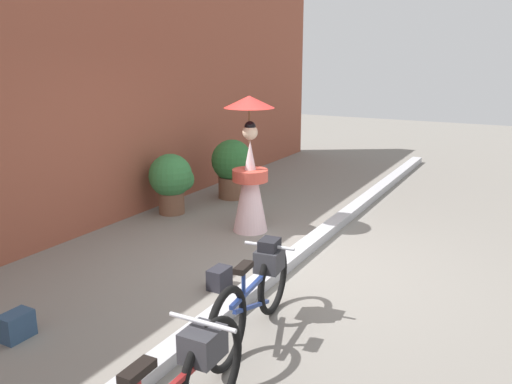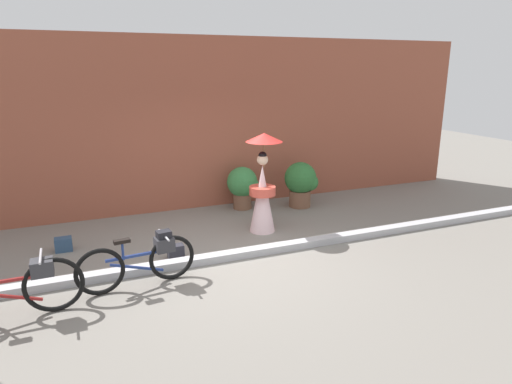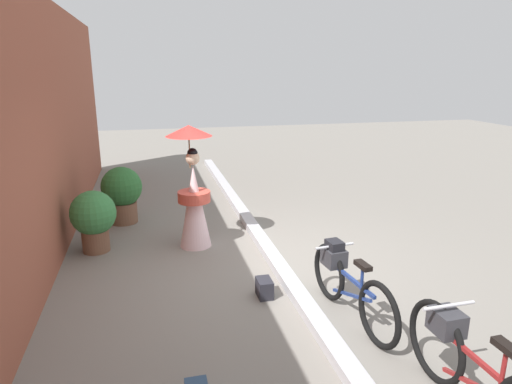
{
  "view_description": "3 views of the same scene",
  "coord_description": "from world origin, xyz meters",
  "px_view_note": "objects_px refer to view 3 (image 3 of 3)",
  "views": [
    {
      "loc": [
        -5.13,
        -2.4,
        2.38
      ],
      "look_at": [
        -0.27,
        0.24,
        0.93
      ],
      "focal_mm": 36.89,
      "sensor_mm": 36.0,
      "label": 1
    },
    {
      "loc": [
        -2.17,
        -6.37,
        2.99
      ],
      "look_at": [
        0.64,
        0.53,
        0.92
      ],
      "focal_mm": 31.43,
      "sensor_mm": 36.0,
      "label": 2
    },
    {
      "loc": [
        -5.51,
        1.61,
        2.66
      ],
      "look_at": [
        -0.1,
        0.3,
        1.1
      ],
      "focal_mm": 31.3,
      "sensor_mm": 36.0,
      "label": 3
    }
  ],
  "objects_px": {
    "bicycle_near_officer": "(348,282)",
    "potted_plant_by_door": "(95,217)",
    "bicycle_far_side": "(474,371)",
    "potted_plant_small": "(123,192)",
    "backpack_on_pavement": "(265,288)",
    "person_with_parasol": "(193,191)"
  },
  "relations": [
    {
      "from": "bicycle_near_officer",
      "to": "potted_plant_by_door",
      "type": "relative_size",
      "value": 1.8
    },
    {
      "from": "bicycle_far_side",
      "to": "backpack_on_pavement",
      "type": "xyz_separation_m",
      "value": [
        2.23,
        1.08,
        -0.3
      ]
    },
    {
      "from": "bicycle_near_officer",
      "to": "bicycle_far_side",
      "type": "bearing_deg",
      "value": -169.24
    },
    {
      "from": "bicycle_near_officer",
      "to": "potted_plant_small",
      "type": "relative_size",
      "value": 1.67
    },
    {
      "from": "bicycle_far_side",
      "to": "backpack_on_pavement",
      "type": "distance_m",
      "value": 2.49
    },
    {
      "from": "bicycle_near_officer",
      "to": "backpack_on_pavement",
      "type": "distance_m",
      "value": 1.03
    },
    {
      "from": "bicycle_near_officer",
      "to": "potted_plant_by_door",
      "type": "height_order",
      "value": "potted_plant_by_door"
    },
    {
      "from": "bicycle_near_officer",
      "to": "bicycle_far_side",
      "type": "relative_size",
      "value": 0.94
    },
    {
      "from": "bicycle_near_officer",
      "to": "potted_plant_small",
      "type": "height_order",
      "value": "potted_plant_small"
    },
    {
      "from": "bicycle_far_side",
      "to": "potted_plant_small",
      "type": "height_order",
      "value": "potted_plant_small"
    },
    {
      "from": "bicycle_far_side",
      "to": "potted_plant_small",
      "type": "relative_size",
      "value": 1.78
    },
    {
      "from": "bicycle_far_side",
      "to": "potted_plant_by_door",
      "type": "height_order",
      "value": "potted_plant_by_door"
    },
    {
      "from": "person_with_parasol",
      "to": "potted_plant_small",
      "type": "bearing_deg",
      "value": 38.33
    },
    {
      "from": "potted_plant_small",
      "to": "bicycle_near_officer",
      "type": "bearing_deg",
      "value": -146.65
    },
    {
      "from": "person_with_parasol",
      "to": "backpack_on_pavement",
      "type": "distance_m",
      "value": 2.06
    },
    {
      "from": "bicycle_far_side",
      "to": "person_with_parasol",
      "type": "distance_m",
      "value": 4.4
    },
    {
      "from": "potted_plant_by_door",
      "to": "potted_plant_small",
      "type": "height_order",
      "value": "potted_plant_small"
    },
    {
      "from": "bicycle_near_officer",
      "to": "person_with_parasol",
      "type": "relative_size",
      "value": 0.9
    },
    {
      "from": "person_with_parasol",
      "to": "potted_plant_small",
      "type": "height_order",
      "value": "person_with_parasol"
    },
    {
      "from": "potted_plant_by_door",
      "to": "backpack_on_pavement",
      "type": "relative_size",
      "value": 3.62
    },
    {
      "from": "backpack_on_pavement",
      "to": "potted_plant_by_door",
      "type": "bearing_deg",
      "value": 46.89
    },
    {
      "from": "person_with_parasol",
      "to": "potted_plant_by_door",
      "type": "height_order",
      "value": "person_with_parasol"
    }
  ]
}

